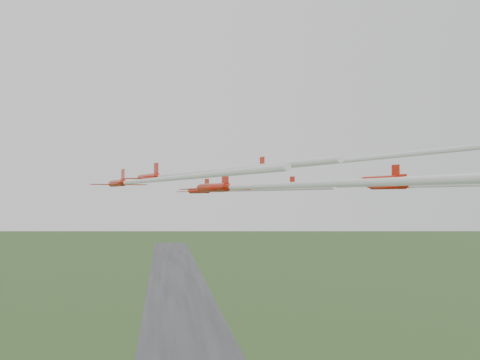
{
  "coord_description": "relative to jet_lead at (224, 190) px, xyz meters",
  "views": [
    {
      "loc": [
        -9.66,
        -98.09,
        55.74
      ],
      "look_at": [
        3.33,
        2.66,
        58.73
      ],
      "focal_mm": 45.0,
      "sensor_mm": 36.0,
      "label": 1
    }
  ],
  "objects": [
    {
      "name": "jet_row4_left",
      "position": [
        1.04,
        -42.87,
        -0.06
      ],
      "size": [
        23.32,
        61.35,
        2.79
      ],
      "rotation": [
        0.0,
        0.0,
        0.32
      ],
      "color": "red"
    },
    {
      "name": "jet_row2_left",
      "position": [
        -8.44,
        -19.94,
        1.99
      ],
      "size": [
        22.71,
        57.56,
        2.82
      ],
      "rotation": [
        0.0,
        0.0,
        0.33
      ],
      "color": "red"
    },
    {
      "name": "jet_row3_right",
      "position": [
        34.8,
        -24.85,
        0.55
      ],
      "size": [
        27.16,
        61.89,
        2.53
      ],
      "rotation": [
        0.0,
        0.0,
        0.39
      ],
      "color": "red"
    },
    {
      "name": "runway",
      "position": [
        -1.26,
        190.04,
        -57.11
      ],
      "size": [
        38.0,
        900.0,
        0.04
      ],
      "primitive_type": "cube",
      "color": "#2D2D2F",
      "rests_on": "ground"
    },
    {
      "name": "jet_row3_left",
      "position": [
        -13.17,
        -33.26,
        0.69
      ],
      "size": [
        19.1,
        54.32,
        2.38
      ],
      "rotation": [
        0.0,
        0.0,
        0.3
      ],
      "color": "red"
    },
    {
      "name": "jet_row2_right",
      "position": [
        17.53,
        -12.82,
        0.56
      ],
      "size": [
        23.0,
        62.9,
        2.48
      ],
      "rotation": [
        0.0,
        0.0,
        0.32
      ],
      "color": "red"
    },
    {
      "name": "jet_row3_mid",
      "position": [
        7.17,
        -27.06,
        3.03
      ],
      "size": [
        17.42,
        53.04,
        2.36
      ],
      "rotation": [
        0.0,
        0.0,
        0.27
      ],
      "color": "red"
    },
    {
      "name": "jet_lead",
      "position": [
        0.0,
        0.0,
        0.0
      ],
      "size": [
        19.74,
        49.77,
        2.79
      ],
      "rotation": [
        0.0,
        0.0,
        0.33
      ],
      "color": "red"
    },
    {
      "name": "jet_row4_right",
      "position": [
        25.52,
        -33.7,
        1.34
      ],
      "size": [
        18.43,
        53.61,
        2.6
      ],
      "rotation": [
        0.0,
        0.0,
        0.28
      ],
      "color": "red"
    }
  ]
}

